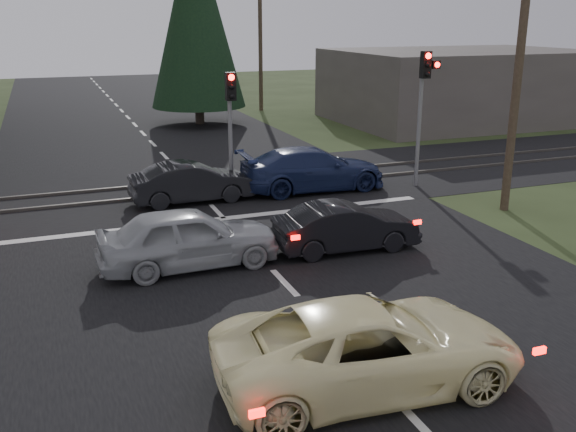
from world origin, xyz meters
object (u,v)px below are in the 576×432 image
utility_pole_mid (260,35)px  cream_coupe (369,346)px  utility_pole_near (520,55)px  utility_pole_far (179,28)px  traffic_signal_right (424,93)px  traffic_signal_center (231,112)px  dark_car_far (192,183)px  blue_sedan (312,169)px  silver_car (188,238)px  dark_hatchback (346,227)px

utility_pole_mid → cream_coupe: size_ratio=1.78×
utility_pole_near → utility_pole_far: (0.00, 49.00, 0.00)m
traffic_signal_right → cream_coupe: bearing=-125.4°
traffic_signal_center → dark_car_far: traffic_signal_center is taller
utility_pole_far → cream_coupe: size_ratio=1.78×
traffic_signal_right → utility_pole_far: utility_pole_far is taller
utility_pole_mid → traffic_signal_right: bearing=-92.7°
utility_pole_near → blue_sedan: bearing=137.2°
utility_pole_mid → dark_car_far: 21.99m
utility_pole_mid → silver_car: utility_pole_mid is taller
traffic_signal_right → utility_pole_near: size_ratio=0.52×
dark_car_far → utility_pole_far: bearing=-13.1°
utility_pole_mid → silver_car: 27.55m
utility_pole_mid → silver_car: size_ratio=2.08×
blue_sedan → traffic_signal_center: bearing=85.4°
traffic_signal_center → dark_car_far: 2.63m
utility_pole_far → cream_coupe: (-8.70, -56.43, -4.02)m
traffic_signal_right → utility_pole_near: utility_pole_near is taller
utility_pole_mid → utility_pole_far: same height
cream_coupe → dark_hatchback: bearing=-18.0°
silver_car → traffic_signal_right: bearing=-64.3°
silver_car → dark_car_far: size_ratio=1.09×
utility_pole_near → utility_pole_far: same height
utility_pole_mid → dark_hatchback: bearing=-103.8°
traffic_signal_center → dark_hatchback: bearing=-78.6°
dark_hatchback → silver_car: bearing=88.6°
utility_pole_mid → blue_sedan: 20.58m
traffic_signal_center → utility_pole_near: size_ratio=0.46×
silver_car → dark_car_far: (1.34, 5.58, -0.08)m
traffic_signal_center → silver_car: size_ratio=0.95×
traffic_signal_right → utility_pole_near: (0.95, -3.47, 1.41)m
cream_coupe → blue_sedan: bearing=-14.2°
traffic_signal_center → utility_pole_far: (7.50, 44.32, 1.92)m
traffic_signal_right → utility_pole_mid: (0.95, 20.53, 1.41)m
utility_pole_far → dark_hatchback: bearing=-97.1°
utility_pole_near → utility_pole_far: 49.00m
utility_pole_near → dark_hatchback: bearing=-166.4°
traffic_signal_right → traffic_signal_center: (-6.55, 1.20, -0.51)m
utility_pole_near → dark_car_far: 10.76m
traffic_signal_right → dark_car_far: size_ratio=1.19×
utility_pole_near → cream_coupe: utility_pole_near is taller
utility_pole_near → dark_car_far: (-8.96, 4.34, -4.07)m
utility_pole_far → traffic_signal_right: bearing=-91.2°
traffic_signal_right → utility_pole_mid: 20.60m
traffic_signal_center → blue_sedan: traffic_signal_center is taller
utility_pole_far → dark_hatchback: 51.07m
dark_hatchback → silver_car: 4.06m
traffic_signal_center → dark_hatchback: (1.25, -6.20, -2.19)m
utility_pole_mid → utility_pole_far: (0.00, 25.00, 0.00)m
traffic_signal_right → dark_hatchback: 7.76m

